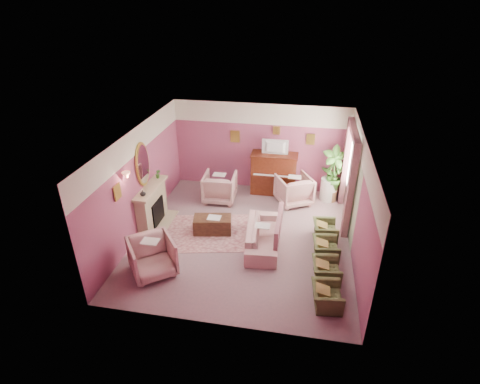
% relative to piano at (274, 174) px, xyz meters
% --- Properties ---
extents(floor, '(5.50, 6.00, 0.01)m').
position_rel_piano_xyz_m(floor, '(-0.50, -2.68, -0.65)').
color(floor, gray).
rests_on(floor, ground).
extents(ceiling, '(5.50, 6.00, 0.01)m').
position_rel_piano_xyz_m(ceiling, '(-0.50, -2.68, 2.15)').
color(ceiling, white).
rests_on(ceiling, wall_back).
extents(wall_back, '(5.50, 0.02, 2.80)m').
position_rel_piano_xyz_m(wall_back, '(-0.50, 0.32, 0.75)').
color(wall_back, '#7A3C5D').
rests_on(wall_back, floor).
extents(wall_front, '(5.50, 0.02, 2.80)m').
position_rel_piano_xyz_m(wall_front, '(-0.50, -5.68, 0.75)').
color(wall_front, '#7A3C5D').
rests_on(wall_front, floor).
extents(wall_left, '(0.02, 6.00, 2.80)m').
position_rel_piano_xyz_m(wall_left, '(-3.25, -2.68, 0.75)').
color(wall_left, '#7A3C5D').
rests_on(wall_left, floor).
extents(wall_right, '(0.02, 6.00, 2.80)m').
position_rel_piano_xyz_m(wall_right, '(2.25, -2.68, 0.75)').
color(wall_right, '#7A3C5D').
rests_on(wall_right, floor).
extents(picture_rail_band, '(5.50, 0.01, 0.65)m').
position_rel_piano_xyz_m(picture_rail_band, '(-0.50, 0.31, 1.82)').
color(picture_rail_band, white).
rests_on(picture_rail_band, wall_back).
extents(stripe_panel, '(0.01, 3.00, 2.15)m').
position_rel_piano_xyz_m(stripe_panel, '(2.23, -1.38, 0.42)').
color(stripe_panel, '#A6B890').
rests_on(stripe_panel, wall_right).
extents(fireplace_surround, '(0.30, 1.40, 1.10)m').
position_rel_piano_xyz_m(fireplace_surround, '(-3.09, -2.48, -0.10)').
color(fireplace_surround, tan).
rests_on(fireplace_surround, floor).
extents(fireplace_inset, '(0.18, 0.72, 0.68)m').
position_rel_piano_xyz_m(fireplace_inset, '(-2.99, -2.48, -0.25)').
color(fireplace_inset, black).
rests_on(fireplace_inset, floor).
extents(fire_ember, '(0.06, 0.54, 0.10)m').
position_rel_piano_xyz_m(fire_ember, '(-2.95, -2.48, -0.43)').
color(fire_ember, orange).
rests_on(fire_ember, floor).
extents(mantel_shelf, '(0.40, 1.55, 0.07)m').
position_rel_piano_xyz_m(mantel_shelf, '(-3.06, -2.48, 0.47)').
color(mantel_shelf, tan).
rests_on(mantel_shelf, fireplace_surround).
extents(hearth, '(0.55, 1.50, 0.02)m').
position_rel_piano_xyz_m(hearth, '(-2.89, -2.48, -0.64)').
color(hearth, tan).
rests_on(hearth, floor).
extents(mirror_frame, '(0.04, 0.72, 1.20)m').
position_rel_piano_xyz_m(mirror_frame, '(-3.20, -2.48, 1.15)').
color(mirror_frame, gold).
rests_on(mirror_frame, wall_left).
extents(mirror_glass, '(0.01, 0.60, 1.06)m').
position_rel_piano_xyz_m(mirror_glass, '(-3.17, -2.48, 1.15)').
color(mirror_glass, white).
rests_on(mirror_glass, wall_left).
extents(sconce_shade, '(0.20, 0.20, 0.16)m').
position_rel_piano_xyz_m(sconce_shade, '(-3.12, -3.53, 1.33)').
color(sconce_shade, '#FF8E6A').
rests_on(sconce_shade, wall_left).
extents(piano, '(1.40, 0.60, 1.30)m').
position_rel_piano_xyz_m(piano, '(0.00, 0.00, 0.00)').
color(piano, '#4D1C0E').
rests_on(piano, floor).
extents(piano_keyshelf, '(1.30, 0.12, 0.06)m').
position_rel_piano_xyz_m(piano_keyshelf, '(-0.00, -0.35, 0.07)').
color(piano_keyshelf, '#4D1C0E').
rests_on(piano_keyshelf, piano).
extents(piano_keys, '(1.20, 0.08, 0.02)m').
position_rel_piano_xyz_m(piano_keys, '(0.00, -0.35, 0.11)').
color(piano_keys, silver).
rests_on(piano_keys, piano).
extents(piano_top, '(1.45, 0.65, 0.04)m').
position_rel_piano_xyz_m(piano_top, '(0.00, 0.00, 0.66)').
color(piano_top, '#4D1C0E').
rests_on(piano_top, piano).
extents(television, '(0.80, 0.12, 0.48)m').
position_rel_piano_xyz_m(television, '(0.00, -0.05, 0.95)').
color(television, black).
rests_on(television, piano).
extents(print_back_left, '(0.30, 0.03, 0.38)m').
position_rel_piano_xyz_m(print_back_left, '(-1.30, 0.28, 1.07)').
color(print_back_left, gold).
rests_on(print_back_left, wall_back).
extents(print_back_right, '(0.26, 0.03, 0.34)m').
position_rel_piano_xyz_m(print_back_right, '(1.05, 0.28, 1.13)').
color(print_back_right, gold).
rests_on(print_back_right, wall_back).
extents(print_back_mid, '(0.22, 0.03, 0.26)m').
position_rel_piano_xyz_m(print_back_mid, '(0.00, 0.28, 1.35)').
color(print_back_mid, gold).
rests_on(print_back_mid, wall_back).
extents(print_left_wall, '(0.03, 0.28, 0.36)m').
position_rel_piano_xyz_m(print_left_wall, '(-3.21, -3.88, 1.07)').
color(print_left_wall, gold).
rests_on(print_left_wall, wall_left).
extents(window_blind, '(0.03, 1.40, 1.80)m').
position_rel_piano_xyz_m(window_blind, '(2.20, -1.13, 1.05)').
color(window_blind, silver).
rests_on(window_blind, wall_right).
extents(curtain_left, '(0.16, 0.34, 2.60)m').
position_rel_piano_xyz_m(curtain_left, '(2.12, -2.05, 0.65)').
color(curtain_left, '#93545E').
rests_on(curtain_left, floor).
extents(curtain_right, '(0.16, 0.34, 2.60)m').
position_rel_piano_xyz_m(curtain_right, '(2.12, -0.21, 0.65)').
color(curtain_right, '#93545E').
rests_on(curtain_right, floor).
extents(pelmet, '(0.16, 2.20, 0.16)m').
position_rel_piano_xyz_m(pelmet, '(2.12, -1.13, 1.91)').
color(pelmet, '#93545E').
rests_on(pelmet, wall_right).
extents(mantel_plant, '(0.16, 0.16, 0.28)m').
position_rel_piano_xyz_m(mantel_plant, '(-3.05, -1.93, 0.64)').
color(mantel_plant, '#3E7829').
rests_on(mantel_plant, mantel_shelf).
extents(mantel_vase, '(0.16, 0.16, 0.16)m').
position_rel_piano_xyz_m(mantel_vase, '(-3.05, -2.98, 0.58)').
color(mantel_vase, white).
rests_on(mantel_vase, mantel_shelf).
extents(area_rug, '(2.81, 2.27, 0.01)m').
position_rel_piano_xyz_m(area_rug, '(-1.34, -2.62, -0.64)').
color(area_rug, '#AB7272').
rests_on(area_rug, floor).
extents(coffee_table, '(1.07, 0.67, 0.45)m').
position_rel_piano_xyz_m(coffee_table, '(-1.36, -2.58, -0.43)').
color(coffee_table, '#422717').
rests_on(coffee_table, floor).
extents(table_paper, '(0.35, 0.28, 0.01)m').
position_rel_piano_xyz_m(table_paper, '(-1.31, -2.58, -0.20)').
color(table_paper, silver).
rests_on(table_paper, coffee_table).
extents(sofa, '(0.66, 1.99, 0.80)m').
position_rel_piano_xyz_m(sofa, '(0.02, -2.91, -0.25)').
color(sofa, '#C89892').
rests_on(sofa, floor).
extents(sofa_throw, '(0.10, 1.51, 0.55)m').
position_rel_piano_xyz_m(sofa_throw, '(0.42, -2.91, -0.05)').
color(sofa_throw, '#93545E').
rests_on(sofa_throw, sofa).
extents(floral_armchair_left, '(0.95, 0.95, 0.99)m').
position_rel_piano_xyz_m(floral_armchair_left, '(-1.57, -0.82, -0.16)').
color(floral_armchair_left, '#C89892').
rests_on(floral_armchair_left, floor).
extents(floral_armchair_right, '(0.95, 0.95, 0.99)m').
position_rel_piano_xyz_m(floral_armchair_right, '(0.68, -0.57, -0.16)').
color(floral_armchair_right, '#C89892').
rests_on(floral_armchair_right, floor).
extents(floral_armchair_front, '(0.95, 0.95, 0.99)m').
position_rel_piano_xyz_m(floral_armchair_front, '(-2.28, -4.45, -0.16)').
color(floral_armchair_front, '#C89892').
rests_on(floral_armchair_front, floor).
extents(olive_chair_a, '(0.50, 0.71, 0.61)m').
position_rel_piano_xyz_m(olive_chair_a, '(1.60, -4.77, -0.35)').
color(olive_chair_a, '#4C552C').
rests_on(olive_chair_a, floor).
extents(olive_chair_b, '(0.50, 0.71, 0.61)m').
position_rel_piano_xyz_m(olive_chair_b, '(1.60, -3.95, -0.35)').
color(olive_chair_b, '#4C552C').
rests_on(olive_chair_b, floor).
extents(olive_chair_c, '(0.50, 0.71, 0.61)m').
position_rel_piano_xyz_m(olive_chair_c, '(1.60, -3.13, -0.35)').
color(olive_chair_c, '#4C552C').
rests_on(olive_chair_c, floor).
extents(olive_chair_d, '(0.50, 0.71, 0.61)m').
position_rel_piano_xyz_m(olive_chair_d, '(1.60, -2.31, -0.35)').
color(olive_chair_d, '#4C552C').
rests_on(olive_chair_d, floor).
extents(side_table, '(0.52, 0.52, 0.70)m').
position_rel_piano_xyz_m(side_table, '(1.74, -0.15, -0.30)').
color(side_table, silver).
rests_on(side_table, floor).
extents(side_plant_big, '(0.30, 0.30, 0.34)m').
position_rel_piano_xyz_m(side_plant_big, '(1.74, -0.15, 0.22)').
color(side_plant_big, '#3E7829').
rests_on(side_plant_big, side_table).
extents(side_plant_small, '(0.16, 0.16, 0.28)m').
position_rel_piano_xyz_m(side_plant_small, '(1.86, -0.25, 0.19)').
color(side_plant_small, '#3E7829').
rests_on(side_plant_small, side_table).
extents(palm_pot, '(0.34, 0.34, 0.34)m').
position_rel_piano_xyz_m(palm_pot, '(1.81, -0.22, -0.48)').
color(palm_pot, brown).
rests_on(palm_pot, floor).
extents(palm_plant, '(0.76, 0.76, 1.44)m').
position_rel_piano_xyz_m(palm_plant, '(1.81, -0.22, 0.41)').
color(palm_plant, '#3E7829').
rests_on(palm_plant, palm_pot).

